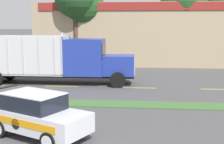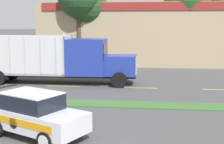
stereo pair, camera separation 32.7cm
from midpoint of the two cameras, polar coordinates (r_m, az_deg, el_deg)
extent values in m
cube|color=#3D6633|center=(16.94, 2.16, -5.93)|extent=(120.00, 1.43, 0.06)
cube|color=yellow|center=(22.25, -8.49, -2.57)|extent=(2.40, 0.14, 0.01)
cube|color=yellow|center=(21.50, 5.57, -2.91)|extent=(2.40, 0.14, 0.01)
cube|color=yellow|center=(22.08, 19.74, -3.07)|extent=(2.40, 0.14, 0.01)
cube|color=black|center=(23.40, -9.61, -0.51)|extent=(11.67, 1.33, 0.18)
cube|color=#23389E|center=(22.43, 2.00, 1.27)|extent=(2.23, 1.98, 1.41)
cube|color=#B7B7BC|center=(22.37, 4.92, 1.22)|extent=(0.06, 1.69, 1.20)
cube|color=#23389E|center=(22.70, -4.23, 2.80)|extent=(2.71, 2.41, 2.56)
cube|color=black|center=(22.44, -0.78, 3.91)|extent=(0.04, 2.05, 1.15)
cylinder|color=silver|center=(22.19, -8.35, 4.88)|extent=(0.14, 0.14, 1.76)
cube|color=silver|center=(24.18, -15.25, -0.04)|extent=(6.72, 2.41, 0.12)
cube|color=silver|center=(23.00, -7.76, 3.18)|extent=(0.16, 2.41, 2.73)
cube|color=silver|center=(22.99, -16.42, 2.90)|extent=(6.72, 0.16, 2.73)
cube|color=silver|center=(25.07, -14.42, 3.43)|extent=(6.72, 0.16, 2.73)
cube|color=#BCBCC1|center=(23.12, -17.80, 2.87)|extent=(0.10, 0.04, 2.59)
cube|color=#BCBCC1|center=(22.68, -15.22, 2.88)|extent=(0.10, 0.04, 2.59)
cube|color=#BCBCC1|center=(22.29, -12.54, 2.88)|extent=(0.10, 0.04, 2.59)
cube|color=#BCBCC1|center=(21.95, -9.77, 2.88)|extent=(0.10, 0.04, 2.59)
cylinder|color=black|center=(21.40, 1.73, -1.49)|extent=(1.06, 0.30, 1.06)
cylinder|color=black|center=(23.73, 2.22, -0.49)|extent=(1.06, 0.30, 1.06)
cylinder|color=black|center=(25.89, -17.39, -0.11)|extent=(1.06, 0.30, 1.06)
cube|color=silver|center=(12.43, -12.89, -8.33)|extent=(4.40, 3.34, 0.74)
cube|color=black|center=(12.43, -13.78, -5.17)|extent=(2.67, 2.34, 0.60)
cube|color=silver|center=(12.36, -13.83, -3.74)|extent=(2.67, 2.34, 0.04)
cube|color=black|center=(13.61, -18.72, -2.65)|extent=(0.79, 1.32, 0.03)
cube|color=orange|center=(11.85, -15.94, -8.92)|extent=(2.92, 1.45, 0.26)
cylinder|color=black|center=(12.10, -16.89, -8.97)|extent=(0.37, 0.19, 0.41)
cylinder|color=black|center=(11.16, -11.27, -12.28)|extent=(0.69, 0.48, 0.67)
cylinder|color=silver|center=(11.09, -11.66, -12.43)|extent=(0.43, 0.22, 0.47)
cylinder|color=black|center=(12.31, -5.88, -10.14)|extent=(0.69, 0.48, 0.67)
cylinder|color=silver|center=(12.39, -5.57, -10.01)|extent=(0.43, 0.22, 0.47)
cylinder|color=black|center=(13.96, -14.05, -8.08)|extent=(0.69, 0.48, 0.67)
cylinder|color=silver|center=(14.03, -13.74, -7.99)|extent=(0.43, 0.22, 0.47)
cube|color=tan|center=(37.50, 12.43, 6.88)|extent=(30.31, 12.00, 6.54)
cube|color=maroon|center=(31.52, 13.71, 11.67)|extent=(28.80, 0.10, 0.80)
cylinder|color=brown|center=(33.80, 13.64, 5.55)|extent=(0.47, 0.47, 5.23)
sphere|color=#234C23|center=(33.83, 13.88, 12.24)|extent=(4.85, 4.85, 4.85)
cylinder|color=brown|center=(33.15, -4.16, 5.54)|extent=(0.55, 0.55, 5.02)
sphere|color=#234C23|center=(33.15, -4.23, 11.88)|extent=(4.21, 4.21, 4.21)
cylinder|color=brown|center=(32.11, -5.76, 6.19)|extent=(0.46, 0.46, 5.89)
camera|label=1|loc=(0.16, -89.43, 0.09)|focal=50.00mm
camera|label=2|loc=(0.16, 90.57, -0.09)|focal=50.00mm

